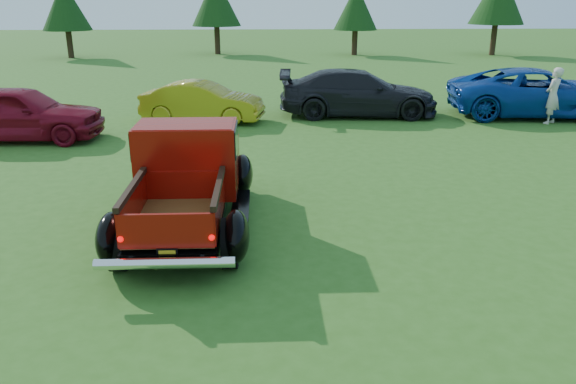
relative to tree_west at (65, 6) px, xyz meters
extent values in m
plane|color=#325F1B|center=(12.00, -29.00, -3.11)|extent=(120.00, 120.00, 0.00)
cylinder|color=#332114|center=(0.00, 0.00, -2.28)|extent=(0.36, 0.36, 1.66)
cone|color=black|center=(0.00, 0.00, 0.02)|extent=(2.94, 2.94, 2.94)
cylinder|color=#332114|center=(9.00, 2.00, -2.21)|extent=(0.36, 0.36, 1.80)
cone|color=black|center=(9.00, 2.00, 0.29)|extent=(3.20, 3.20, 3.20)
cylinder|color=#332114|center=(18.00, 1.00, -2.32)|extent=(0.36, 0.36, 1.58)
cone|color=black|center=(18.00, 1.00, -0.12)|extent=(2.82, 2.82, 2.82)
cylinder|color=#332114|center=(27.00, 0.50, -2.14)|extent=(0.36, 0.36, 1.94)
cylinder|color=black|center=(9.92, -29.24, -2.74)|extent=(0.22, 0.73, 0.73)
cylinder|color=black|center=(11.47, -29.24, -2.74)|extent=(0.22, 0.73, 0.73)
cylinder|color=black|center=(9.92, -26.31, -2.74)|extent=(0.22, 0.73, 0.73)
cylinder|color=black|center=(11.48, -26.31, -2.74)|extent=(0.22, 0.73, 0.73)
cube|color=black|center=(10.70, -27.73, -2.70)|extent=(1.29, 4.31, 0.18)
cube|color=maroon|center=(10.70, -26.22, -2.32)|extent=(1.56, 1.38, 0.57)
cube|color=silver|center=(10.70, -25.52, -2.33)|extent=(1.47, 0.06, 0.46)
cube|color=maroon|center=(10.70, -27.41, -2.01)|extent=(1.63, 1.05, 1.19)
cube|color=black|center=(10.70, -27.41, -1.69)|extent=(1.67, 0.96, 0.46)
cube|color=maroon|center=(10.70, -27.41, -1.44)|extent=(1.56, 0.96, 0.07)
cube|color=brown|center=(10.70, -28.88, -2.54)|extent=(1.24, 1.83, 0.05)
cube|color=maroon|center=(10.08, -28.88, -2.30)|extent=(0.05, 1.83, 0.48)
cube|color=maroon|center=(11.31, -28.88, -2.30)|extent=(0.05, 1.83, 0.48)
cube|color=maroon|center=(10.70, -27.96, -2.30)|extent=(1.24, 0.05, 0.48)
cube|color=maroon|center=(10.69, -29.79, -2.30)|extent=(1.24, 0.06, 0.48)
cube|color=black|center=(10.08, -28.88, -2.02)|extent=(0.08, 1.83, 0.08)
cube|color=black|center=(11.31, -28.88, -2.02)|extent=(0.08, 1.83, 0.08)
ellipsoid|color=black|center=(9.82, -29.24, -2.63)|extent=(0.42, 0.97, 0.81)
ellipsoid|color=black|center=(11.56, -29.24, -2.63)|extent=(0.42, 0.97, 0.81)
ellipsoid|color=black|center=(9.83, -26.31, -2.63)|extent=(0.42, 0.97, 0.81)
ellipsoid|color=black|center=(11.57, -26.31, -2.63)|extent=(0.42, 0.97, 0.81)
cube|color=black|center=(9.83, -27.78, -2.81)|extent=(0.29, 1.92, 0.05)
cube|color=black|center=(11.57, -27.78, -2.81)|extent=(0.29, 1.92, 0.05)
cylinder|color=silver|center=(10.69, -30.02, -2.65)|extent=(1.79, 0.15, 0.15)
cube|color=black|center=(10.69, -29.83, -2.61)|extent=(0.27, 0.01, 0.14)
cube|color=gold|center=(10.69, -29.84, -2.61)|extent=(0.22, 0.01, 0.09)
sphere|color=#CC0505|center=(10.11, -29.82, -2.39)|extent=(0.08, 0.08, 0.08)
sphere|color=#CC0505|center=(11.28, -29.82, -2.39)|extent=(0.08, 0.08, 0.08)
imported|color=maroon|center=(5.48, -21.48, -2.37)|extent=(4.36, 1.81, 1.47)
imported|color=#A39215|center=(10.12, -19.31, -2.50)|extent=(3.86, 1.95, 1.21)
imported|color=black|center=(15.03, -18.59, -2.38)|extent=(5.14, 2.33, 1.46)
imported|color=navy|center=(20.72, -18.95, -2.35)|extent=(5.65, 3.01, 1.51)
imported|color=beige|center=(20.67, -20.07, -2.27)|extent=(0.73, 0.70, 1.68)
camera|label=1|loc=(11.98, -36.53, 0.57)|focal=35.00mm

